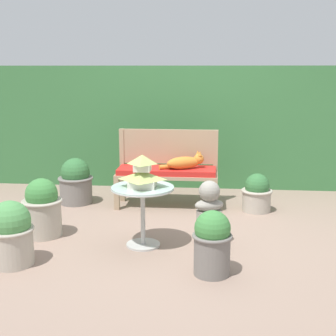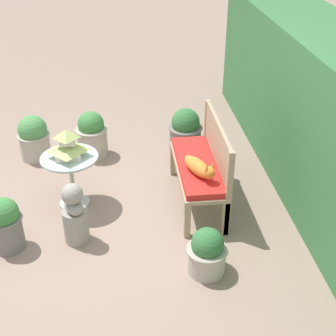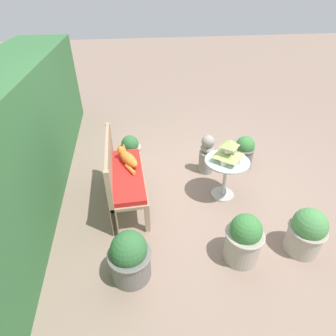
# 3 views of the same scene
# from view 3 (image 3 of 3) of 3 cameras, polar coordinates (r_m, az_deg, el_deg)

# --- Properties ---
(ground) EXTENTS (30.00, 30.00, 0.00)m
(ground) POSITION_cam_3_polar(r_m,az_deg,el_deg) (3.99, 5.61, -3.60)
(ground) COLOR gray
(foliage_hedge_back) EXTENTS (6.40, 0.97, 1.70)m
(foliage_hedge_back) POSITION_cam_3_polar(r_m,az_deg,el_deg) (3.71, -31.91, 3.42)
(foliage_hedge_back) COLOR #38703D
(foliage_hedge_back) RESTS_ON ground
(garden_bench) EXTENTS (1.23, 0.44, 0.48)m
(garden_bench) POSITION_cam_3_polar(r_m,az_deg,el_deg) (3.47, -8.84, -1.99)
(garden_bench) COLOR tan
(garden_bench) RESTS_ON ground
(bench_backrest) EXTENTS (1.23, 0.06, 0.93)m
(bench_backrest) POSITION_cam_3_polar(r_m,az_deg,el_deg) (3.34, -12.59, 1.09)
(bench_backrest) COLOR tan
(bench_backrest) RESTS_ON ground
(cat) EXTENTS (0.54, 0.31, 0.21)m
(cat) POSITION_cam_3_polar(r_m,az_deg,el_deg) (3.57, -8.84, 2.18)
(cat) COLOR orange
(cat) RESTS_ON garden_bench
(patio_table) EXTENTS (0.59, 0.59, 0.58)m
(patio_table) POSITION_cam_3_polar(r_m,az_deg,el_deg) (3.60, 12.53, -0.11)
(patio_table) COLOR #B7B7B2
(patio_table) RESTS_ON ground
(pagoda_birdhouse) EXTENTS (0.33, 0.33, 0.31)m
(pagoda_birdhouse) POSITION_cam_3_polar(r_m,az_deg,el_deg) (3.46, 13.05, 3.43)
(pagoda_birdhouse) COLOR silver
(pagoda_birdhouse) RESTS_ON patio_table
(garden_bust) EXTENTS (0.32, 0.25, 0.64)m
(garden_bust) POSITION_cam_3_polar(r_m,az_deg,el_deg) (4.15, 8.45, 2.78)
(garden_bust) COLOR gray
(garden_bust) RESTS_ON ground
(potted_plant_table_far) EXTENTS (0.44, 0.44, 0.57)m
(potted_plant_table_far) POSITION_cam_3_polar(r_m,az_deg,el_deg) (2.73, -8.31, -18.62)
(potted_plant_table_far) COLOR slate
(potted_plant_table_far) RESTS_ON ground
(potted_plant_bench_left) EXTENTS (0.33, 0.33, 0.55)m
(potted_plant_bench_left) POSITION_cam_3_polar(r_m,az_deg,el_deg) (4.41, 16.22, 3.45)
(potted_plant_bench_left) COLOR slate
(potted_plant_bench_left) RESTS_ON ground
(potted_plant_bench_right) EXTENTS (0.37, 0.37, 0.45)m
(potted_plant_bench_right) POSITION_cam_3_polar(r_m,az_deg,el_deg) (4.49, -8.17, 4.15)
(potted_plant_bench_right) COLOR #ADA393
(potted_plant_bench_right) RESTS_ON ground
(potted_plant_hedge_corner) EXTENTS (0.41, 0.41, 0.60)m
(potted_plant_hedge_corner) POSITION_cam_3_polar(r_m,az_deg,el_deg) (2.93, 16.17, -14.63)
(potted_plant_hedge_corner) COLOR #ADA393
(potted_plant_hedge_corner) RESTS_ON ground
(potted_plant_path_edge) EXTENTS (0.40, 0.40, 0.57)m
(potted_plant_path_edge) POSITION_cam_3_polar(r_m,az_deg,el_deg) (3.26, 27.96, -12.16)
(potted_plant_path_edge) COLOR #ADA393
(potted_plant_path_edge) RESTS_ON ground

